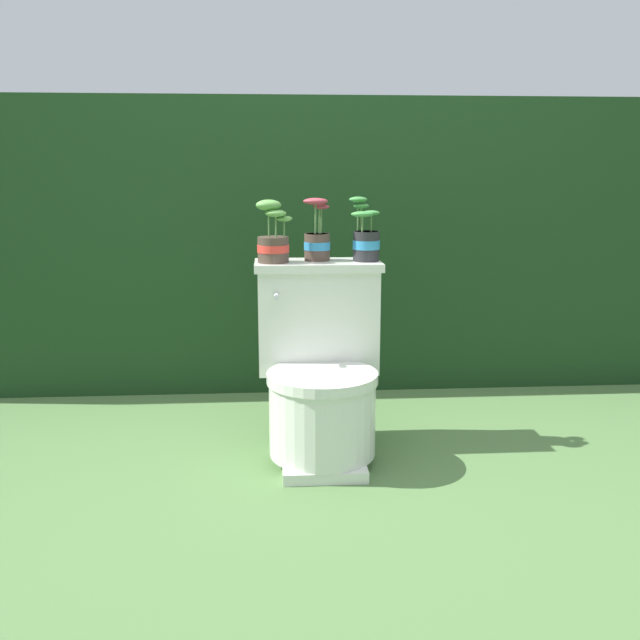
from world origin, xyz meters
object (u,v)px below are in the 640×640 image
(toilet, at_px, (320,370))
(potted_plant_midleft, at_px, (317,240))
(potted_plant_left, at_px, (273,241))
(potted_plant_middle, at_px, (366,239))

(toilet, relative_size, potted_plant_midleft, 3.02)
(potted_plant_left, xyz_separation_m, potted_plant_middle, (0.34, 0.02, 0.00))
(toilet, xyz_separation_m, potted_plant_middle, (0.18, 0.13, 0.46))
(toilet, distance_m, potted_plant_midleft, 0.49)
(toilet, height_order, potted_plant_midleft, potted_plant_midleft)
(potted_plant_midleft, distance_m, potted_plant_middle, 0.18)
(potted_plant_left, xyz_separation_m, potted_plant_midleft, (0.16, 0.05, 0.00))
(potted_plant_left, bearing_deg, toilet, -32.21)
(toilet, bearing_deg, potted_plant_left, 147.79)
(toilet, height_order, potted_plant_left, potted_plant_left)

